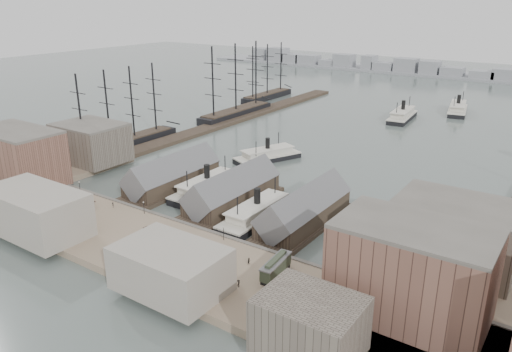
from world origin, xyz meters
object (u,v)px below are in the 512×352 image
Objects in this scene: tram at (276,268)px; horse_cart_right at (197,255)px; ferry_docked_west at (207,186)px; horse_cart_left at (91,202)px; horse_cart_center at (153,230)px.

tram is 2.44× the size of horse_cart_right.
ferry_docked_west reaches higher than horse_cart_right.
horse_cart_left is at bearing 86.27° from horse_cart_right.
horse_cart_right is at bearing -97.80° from horse_cart_center.
tram is (49.05, -34.33, 1.49)m from ferry_docked_west.
horse_cart_center is 1.03× the size of horse_cart_right.
ferry_docked_west is 6.49× the size of horse_cart_right.
ferry_docked_west is 6.48× the size of horse_cart_left.
tram is 39.57m from horse_cart_center.
horse_cart_center is (-39.55, -0.31, -1.27)m from tram.
tram reaches higher than horse_cart_center.
tram is at bearing -73.72° from horse_cart_right.
ferry_docked_west is at bearing -23.32° from horse_cart_left.
tram is 20.88m from horse_cart_right.
horse_cart_left is (-20.65, -31.54, 0.21)m from ferry_docked_west.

